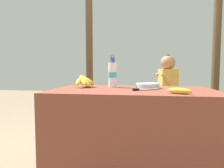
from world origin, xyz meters
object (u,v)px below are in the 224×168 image
at_px(wooden_bench, 149,109).
at_px(seated_vendor, 164,89).
at_px(banana_bunch_ripe, 84,81).
at_px(loose_banana_front, 179,91).
at_px(support_post_near, 89,49).
at_px(support_post_far, 216,47).
at_px(knife, 142,89).
at_px(serving_bowl, 148,85).
at_px(water_bottle, 112,74).
at_px(banana_bunch_green, 122,100).

distance_m(wooden_bench, seated_vendor, 0.37).
distance_m(banana_bunch_ripe, loose_banana_front, 0.90).
relative_size(seated_vendor, support_post_near, 0.45).
relative_size(wooden_bench, support_post_far, 0.63).
xyz_separation_m(knife, seated_vendor, (0.30, 1.23, -0.11)).
bearing_deg(support_post_near, loose_banana_front, -56.75).
bearing_deg(support_post_near, serving_bowl, -55.30).
xyz_separation_m(water_bottle, wooden_bench, (0.38, 1.01, -0.53)).
bearing_deg(loose_banana_front, banana_bunch_green, 110.97).
bearing_deg(support_post_near, knife, -60.42).
relative_size(serving_bowl, support_post_far, 0.09).
xyz_separation_m(banana_bunch_ripe, support_post_far, (1.61, 1.31, 0.43)).
relative_size(water_bottle, loose_banana_front, 1.79).
xyz_separation_m(water_bottle, support_post_far, (1.35, 1.26, 0.37)).
relative_size(banana_bunch_ripe, water_bottle, 0.96).
relative_size(water_bottle, seated_vendor, 0.28).
relative_size(banana_bunch_green, support_post_near, 0.10).
xyz_separation_m(knife, support_post_near, (-0.86, 1.52, 0.49)).
distance_m(wooden_bench, banana_bunch_green, 0.42).
height_order(banana_bunch_ripe, loose_banana_front, banana_bunch_ripe).
bearing_deg(banana_bunch_ripe, water_bottle, 10.67).
bearing_deg(support_post_near, support_post_far, 0.00).
relative_size(banana_bunch_ripe, serving_bowl, 1.42).
xyz_separation_m(seated_vendor, support_post_near, (-1.17, 0.29, 0.60)).
bearing_deg(banana_bunch_ripe, seated_vendor, 50.08).
bearing_deg(support_post_far, seated_vendor, -159.13).
height_order(water_bottle, support_post_near, support_post_near).
bearing_deg(banana_bunch_green, seated_vendor, -3.55).
distance_m(serving_bowl, support_post_near, 1.66).
bearing_deg(support_post_far, water_bottle, -136.87).
distance_m(water_bottle, support_post_far, 1.88).
height_order(wooden_bench, banana_bunch_green, banana_bunch_green).
distance_m(seated_vendor, support_post_far, 1.01).
distance_m(banana_bunch_ripe, support_post_near, 1.41).
relative_size(serving_bowl, banana_bunch_green, 0.89).
bearing_deg(knife, support_post_far, 24.34).
relative_size(serving_bowl, water_bottle, 0.68).
bearing_deg(seated_vendor, support_post_far, -167.77).
distance_m(serving_bowl, support_post_far, 1.72).
bearing_deg(seated_vendor, loose_banana_front, 79.56).
distance_m(water_bottle, loose_banana_front, 0.71).
bearing_deg(support_post_near, wooden_bench, -14.61).
bearing_deg(banana_bunch_green, support_post_far, 10.46).
distance_m(wooden_bench, support_post_near, 1.34).
relative_size(loose_banana_front, banana_bunch_green, 0.73).
bearing_deg(water_bottle, loose_banana_front, -39.49).
distance_m(loose_banana_front, support_post_near, 2.10).
distance_m(banana_bunch_green, support_post_near, 0.99).
bearing_deg(loose_banana_front, serving_bowl, 118.11).
xyz_separation_m(serving_bowl, loose_banana_front, (0.21, -0.40, -0.00)).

